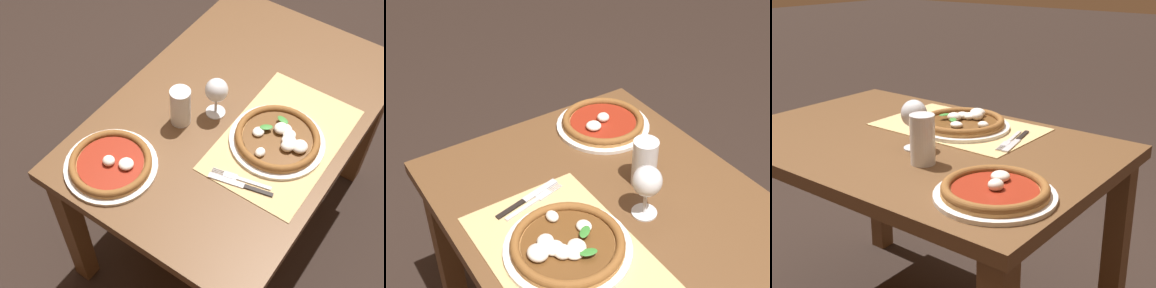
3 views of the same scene
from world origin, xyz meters
TOP-DOWN VIEW (x-y plane):
  - dining_table at (0.00, 0.00)m, footprint 1.25×0.83m
  - paper_placemat at (-0.03, -0.19)m, footprint 0.56×0.35m
  - pizza_near at (-0.05, -0.19)m, footprint 0.32×0.32m
  - pizza_far at (-0.45, 0.20)m, footprint 0.31×0.31m
  - wine_glass at (-0.05, 0.06)m, footprint 0.08×0.08m
  - pint_glass at (-0.16, 0.14)m, footprint 0.07×0.07m
  - fork at (-0.25, -0.17)m, footprint 0.06×0.20m
  - knife at (-0.27, -0.18)m, footprint 0.07×0.21m

SIDE VIEW (x-z plane):
  - dining_table at x=0.00m, z-range 0.26..1.00m
  - paper_placemat at x=-0.03m, z-range 0.74..0.74m
  - fork at x=-0.25m, z-range 0.74..0.75m
  - knife at x=-0.27m, z-range 0.74..0.75m
  - pizza_far at x=-0.45m, z-range 0.73..0.78m
  - pizza_near at x=-0.05m, z-range 0.74..0.79m
  - pint_glass at x=-0.16m, z-range 0.74..0.88m
  - wine_glass at x=-0.05m, z-range 0.77..0.92m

